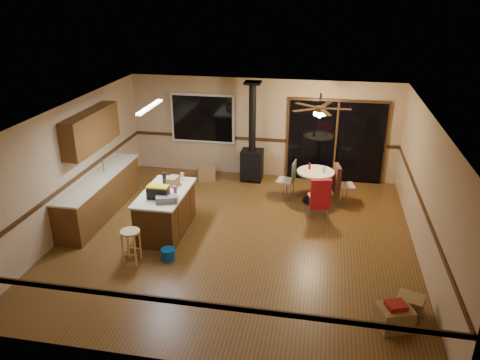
% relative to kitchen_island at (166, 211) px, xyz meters
% --- Properties ---
extents(floor, '(7.00, 7.00, 0.00)m').
position_rel_kitchen_island_xyz_m(floor, '(1.50, 0.00, -0.45)').
color(floor, brown).
rests_on(floor, ground).
extents(ceiling, '(7.00, 7.00, 0.00)m').
position_rel_kitchen_island_xyz_m(ceiling, '(1.50, 0.00, 2.15)').
color(ceiling, silver).
rests_on(ceiling, ground).
extents(wall_back, '(7.00, 0.00, 7.00)m').
position_rel_kitchen_island_xyz_m(wall_back, '(1.50, 3.50, 0.85)').
color(wall_back, tan).
rests_on(wall_back, ground).
extents(wall_front, '(7.00, 0.00, 7.00)m').
position_rel_kitchen_island_xyz_m(wall_front, '(1.50, -3.50, 0.85)').
color(wall_front, tan).
rests_on(wall_front, ground).
extents(wall_left, '(0.00, 7.00, 7.00)m').
position_rel_kitchen_island_xyz_m(wall_left, '(-2.00, 0.00, 0.85)').
color(wall_left, tan).
rests_on(wall_left, ground).
extents(wall_right, '(0.00, 7.00, 7.00)m').
position_rel_kitchen_island_xyz_m(wall_right, '(5.00, 0.00, 0.85)').
color(wall_right, tan).
rests_on(wall_right, ground).
extents(chair_rail, '(7.00, 7.00, 0.08)m').
position_rel_kitchen_island_xyz_m(chair_rail, '(1.50, 0.00, 0.55)').
color(chair_rail, '#37200D').
rests_on(chair_rail, ground).
extents(window, '(1.72, 0.10, 1.32)m').
position_rel_kitchen_island_xyz_m(window, '(-0.10, 3.45, 1.05)').
color(window, black).
rests_on(window, ground).
extents(sliding_door, '(2.52, 0.10, 2.10)m').
position_rel_kitchen_island_xyz_m(sliding_door, '(3.40, 3.45, 0.60)').
color(sliding_door, black).
rests_on(sliding_door, ground).
extents(lower_cabinets, '(0.60, 3.00, 0.86)m').
position_rel_kitchen_island_xyz_m(lower_cabinets, '(-1.70, 0.50, -0.02)').
color(lower_cabinets, '#593516').
rests_on(lower_cabinets, ground).
extents(countertop, '(0.64, 3.04, 0.04)m').
position_rel_kitchen_island_xyz_m(countertop, '(-1.70, 0.50, 0.43)').
color(countertop, beige).
rests_on(countertop, lower_cabinets).
extents(upper_cabinets, '(0.35, 2.00, 0.80)m').
position_rel_kitchen_island_xyz_m(upper_cabinets, '(-1.83, 0.70, 1.45)').
color(upper_cabinets, '#593516').
rests_on(upper_cabinets, ground).
extents(kitchen_island, '(0.88, 1.68, 0.90)m').
position_rel_kitchen_island_xyz_m(kitchen_island, '(0.00, 0.00, 0.00)').
color(kitchen_island, '#442811').
rests_on(kitchen_island, ground).
extents(wood_stove, '(0.55, 0.50, 2.52)m').
position_rel_kitchen_island_xyz_m(wood_stove, '(1.30, 3.05, 0.28)').
color(wood_stove, black).
rests_on(wood_stove, ground).
extents(ceiling_fan, '(0.24, 0.24, 0.55)m').
position_rel_kitchen_island_xyz_m(ceiling_fan, '(2.97, 2.02, 1.76)').
color(ceiling_fan, brown).
rests_on(ceiling_fan, ceiling).
extents(fluorescent_strip, '(0.10, 1.20, 0.04)m').
position_rel_kitchen_island_xyz_m(fluorescent_strip, '(-0.30, 0.30, 2.11)').
color(fluorescent_strip, white).
rests_on(fluorescent_strip, ceiling).
extents(toolbox_grey, '(0.45, 0.33, 0.13)m').
position_rel_kitchen_island_xyz_m(toolbox_grey, '(0.20, -0.45, 0.51)').
color(toolbox_grey, slate).
rests_on(toolbox_grey, kitchen_island).
extents(toolbox_black, '(0.42, 0.23, 0.23)m').
position_rel_kitchen_island_xyz_m(toolbox_black, '(-0.01, -0.31, 0.56)').
color(toolbox_black, black).
rests_on(toolbox_black, kitchen_island).
extents(toolbox_yellow_lid, '(0.42, 0.23, 0.03)m').
position_rel_kitchen_island_xyz_m(toolbox_yellow_lid, '(-0.01, -0.31, 0.69)').
color(toolbox_yellow_lid, gold).
rests_on(toolbox_yellow_lid, toolbox_black).
extents(box_on_island, '(0.23, 0.30, 0.19)m').
position_rel_kitchen_island_xyz_m(box_on_island, '(0.07, 0.35, 0.54)').
color(box_on_island, olive).
rests_on(box_on_island, kitchen_island).
extents(bottle_dark, '(0.10, 0.10, 0.30)m').
position_rel_kitchen_island_xyz_m(bottle_dark, '(-0.09, 0.29, 0.60)').
color(bottle_dark, black).
rests_on(bottle_dark, kitchen_island).
extents(bottle_pink, '(0.08, 0.08, 0.22)m').
position_rel_kitchen_island_xyz_m(bottle_pink, '(0.28, -0.16, 0.55)').
color(bottle_pink, '#D84C8C').
rests_on(bottle_pink, kitchen_island).
extents(bottle_white, '(0.07, 0.07, 0.18)m').
position_rel_kitchen_island_xyz_m(bottle_white, '(0.19, 0.62, 0.54)').
color(bottle_white, white).
rests_on(bottle_white, kitchen_island).
extents(bar_stool, '(0.41, 0.41, 0.65)m').
position_rel_kitchen_island_xyz_m(bar_stool, '(-0.24, -1.24, -0.13)').
color(bar_stool, '#D7B371').
rests_on(bar_stool, floor).
extents(blue_bucket, '(0.27, 0.27, 0.22)m').
position_rel_kitchen_island_xyz_m(blue_bucket, '(0.38, -1.05, -0.34)').
color(blue_bucket, '#0C4CAA').
rests_on(blue_bucket, floor).
extents(dining_table, '(0.87, 0.87, 0.78)m').
position_rel_kitchen_island_xyz_m(dining_table, '(2.97, 2.02, 0.08)').
color(dining_table, black).
rests_on(dining_table, ground).
extents(glass_red, '(0.07, 0.07, 0.15)m').
position_rel_kitchen_island_xyz_m(glass_red, '(2.82, 2.12, 0.40)').
color(glass_red, '#590C14').
rests_on(glass_red, dining_table).
extents(glass_cream, '(0.07, 0.07, 0.14)m').
position_rel_kitchen_island_xyz_m(glass_cream, '(3.15, 1.97, 0.40)').
color(glass_cream, beige).
rests_on(glass_cream, dining_table).
extents(chair_left, '(0.45, 0.45, 0.51)m').
position_rel_kitchen_island_xyz_m(chair_left, '(2.37, 2.10, 0.14)').
color(chair_left, tan).
rests_on(chair_left, ground).
extents(chair_near, '(0.51, 0.54, 0.70)m').
position_rel_kitchen_island_xyz_m(chair_near, '(3.11, 1.14, 0.14)').
color(chair_near, tan).
rests_on(chair_near, ground).
extents(chair_right, '(0.53, 0.50, 0.70)m').
position_rel_kitchen_island_xyz_m(chair_right, '(3.49, 2.03, 0.14)').
color(chair_right, tan).
rests_on(chair_right, ground).
extents(box_under_window, '(0.54, 0.49, 0.36)m').
position_rel_kitchen_island_xyz_m(box_under_window, '(0.11, 2.87, -0.27)').
color(box_under_window, olive).
rests_on(box_under_window, floor).
extents(box_corner_a, '(0.58, 0.54, 0.36)m').
position_rel_kitchen_island_xyz_m(box_corner_a, '(4.32, -2.23, -0.27)').
color(box_corner_a, olive).
rests_on(box_corner_a, floor).
extents(box_corner_b, '(0.48, 0.45, 0.32)m').
position_rel_kitchen_island_xyz_m(box_corner_b, '(4.60, -1.86, -0.29)').
color(box_corner_b, olive).
rests_on(box_corner_b, floor).
extents(box_small_red, '(0.35, 0.32, 0.08)m').
position_rel_kitchen_island_xyz_m(box_small_red, '(4.32, -2.23, -0.05)').
color(box_small_red, maroon).
rests_on(box_small_red, box_corner_a).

